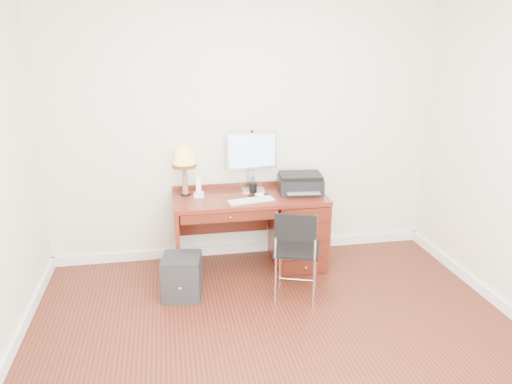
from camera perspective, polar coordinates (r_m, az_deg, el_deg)
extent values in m
plane|color=#3D160D|center=(4.01, 2.86, -16.93)|extent=(4.00, 4.00, 0.00)
plane|color=silver|center=(5.11, -1.41, 7.13)|extent=(4.00, 0.00, 4.00)
cube|color=white|center=(5.48, -1.28, -6.39)|extent=(4.00, 0.03, 0.10)
cube|color=white|center=(4.09, -26.86, -17.50)|extent=(0.03, 3.50, 0.10)
cube|color=maroon|center=(4.92, -0.70, -0.72)|extent=(1.50, 0.65, 0.04)
cube|color=maroon|center=(5.16, 4.81, -4.37)|extent=(0.50, 0.61, 0.71)
cube|color=maroon|center=(4.99, -9.01, -5.27)|extent=(0.04, 0.61, 0.71)
cube|color=#531B10|center=(5.26, -3.82, -2.66)|extent=(0.96, 0.03, 0.39)
cube|color=#531B10|center=(4.63, -2.99, -2.86)|extent=(0.91, 0.03, 0.09)
sphere|color=#BF8C3F|center=(4.86, 5.84, -5.79)|extent=(0.03, 0.03, 0.03)
cube|color=silver|center=(5.12, -0.36, 0.31)|extent=(0.24, 0.18, 0.02)
cube|color=silver|center=(5.14, -0.47, 1.54)|extent=(0.05, 0.04, 0.18)
cube|color=silver|center=(5.04, -0.43, 4.73)|extent=(0.51, 0.09, 0.37)
cube|color=#4C8CF2|center=(5.02, -0.39, 4.67)|extent=(0.47, 0.05, 0.33)
cube|color=white|center=(4.77, -0.59, -0.95)|extent=(0.46, 0.20, 0.02)
cylinder|color=black|center=(4.90, 0.42, -0.53)|extent=(0.22, 0.22, 0.01)
ellipsoid|color=white|center=(4.89, 0.42, -0.28)|extent=(0.10, 0.06, 0.04)
cube|color=black|center=(5.05, 5.08, 0.83)|extent=(0.46, 0.38, 0.15)
cube|color=black|center=(5.03, 5.11, 1.87)|extent=(0.44, 0.35, 0.04)
cylinder|color=black|center=(5.01, -8.05, -0.24)|extent=(0.10, 0.10, 0.02)
cone|color=#936345|center=(4.96, -8.12, 1.43)|extent=(0.06, 0.06, 0.29)
cone|color=#F7BE4E|center=(4.90, -8.24, 4.03)|extent=(0.23, 0.23, 0.18)
cylinder|color=#593814|center=(4.93, -8.19, 3.02)|extent=(0.24, 0.24, 0.04)
cube|color=white|center=(4.93, -6.54, -0.30)|extent=(0.11, 0.11, 0.04)
cube|color=white|center=(4.90, -6.58, 0.83)|extent=(0.05, 0.07, 0.16)
cylinder|color=black|center=(5.04, -0.35, 0.53)|extent=(0.08, 0.08, 0.10)
cube|color=black|center=(4.49, 4.68, -6.54)|extent=(0.50, 0.50, 0.02)
cube|color=black|center=(4.22, 5.42, -4.12)|extent=(0.34, 0.14, 0.24)
cylinder|color=silver|center=(4.69, 2.07, -8.37)|extent=(0.02, 0.02, 0.44)
cylinder|color=silver|center=(4.77, 6.06, -8.01)|extent=(0.02, 0.02, 0.44)
cylinder|color=silver|center=(4.40, 3.03, -10.23)|extent=(0.02, 0.02, 0.44)
cylinder|color=silver|center=(4.48, 7.27, -9.81)|extent=(0.02, 0.02, 0.44)
cylinder|color=silver|center=(4.20, 3.18, -5.28)|extent=(0.02, 0.02, 0.40)
cylinder|color=silver|center=(4.29, 7.56, -4.93)|extent=(0.02, 0.02, 0.40)
cube|color=black|center=(4.60, -8.43, -9.53)|extent=(0.39, 0.39, 0.39)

